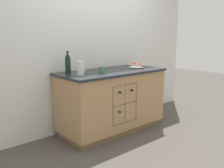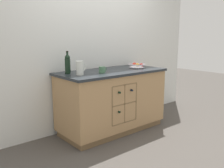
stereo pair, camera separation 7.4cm
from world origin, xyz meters
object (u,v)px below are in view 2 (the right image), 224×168
(fruit_bowl, at_px, (137,65))
(white_pitcher, at_px, (80,68))
(standing_wine_bottle, at_px, (68,64))
(ceramic_mug, at_px, (102,70))

(fruit_bowl, distance_m, white_pitcher, 1.11)
(standing_wine_bottle, bearing_deg, fruit_bowl, -8.81)
(fruit_bowl, relative_size, standing_wine_bottle, 0.90)
(standing_wine_bottle, bearing_deg, ceramic_mug, -32.09)
(white_pitcher, xyz_separation_m, standing_wine_bottle, (-0.06, 0.22, 0.04))
(white_pitcher, relative_size, standing_wine_bottle, 0.61)
(ceramic_mug, bearing_deg, white_pitcher, 173.94)
(white_pitcher, bearing_deg, fruit_bowl, 1.84)
(white_pitcher, bearing_deg, ceramic_mug, -6.06)
(fruit_bowl, relative_size, white_pitcher, 1.48)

